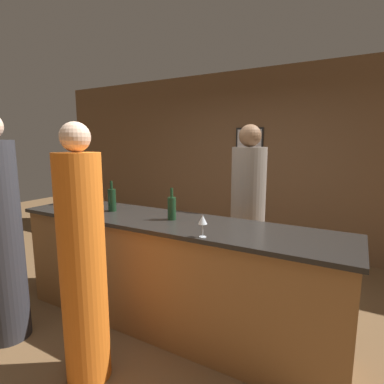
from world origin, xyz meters
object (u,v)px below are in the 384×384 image
at_px(bartender, 247,222).
at_px(guest_0, 0,238).
at_px(wine_bottle_2, 172,208).
at_px(wine_bottle_0, 112,200).
at_px(wine_bottle_1, 80,193).
at_px(guest_1, 83,265).

relative_size(bartender, guest_0, 0.97).
bearing_deg(wine_bottle_2, wine_bottle_0, -179.43).
xyz_separation_m(bartender, guest_0, (-1.60, -1.60, 0.03)).
relative_size(guest_0, wine_bottle_1, 6.89).
bearing_deg(wine_bottle_1, guest_1, -40.30).
bearing_deg(bartender, wine_bottle_0, 33.05).
height_order(bartender, wine_bottle_0, bartender).
xyz_separation_m(guest_0, wine_bottle_0, (0.45, 0.85, 0.23)).
bearing_deg(wine_bottle_2, bartender, 58.89).
height_order(guest_0, wine_bottle_0, guest_0).
bearing_deg(wine_bottle_0, guest_1, -58.07).
relative_size(bartender, wine_bottle_2, 6.56).
distance_m(bartender, wine_bottle_1, 1.91).
xyz_separation_m(guest_1, wine_bottle_1, (-1.16, 0.99, 0.27)).
height_order(guest_0, wine_bottle_2, guest_0).
height_order(bartender, guest_1, bartender).
distance_m(guest_0, wine_bottle_0, 0.99).
bearing_deg(wine_bottle_2, wine_bottle_1, 173.47).
distance_m(bartender, guest_1, 1.70).
relative_size(guest_0, wine_bottle_0, 6.33).
distance_m(guest_1, wine_bottle_1, 1.55).
distance_m(bartender, wine_bottle_0, 1.40).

